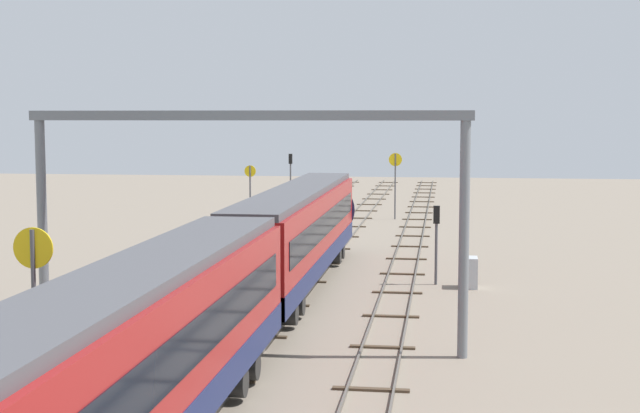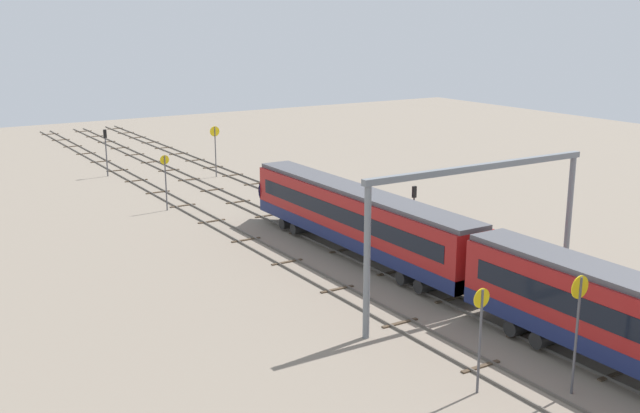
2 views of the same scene
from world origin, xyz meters
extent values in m
plane|color=gray|center=(0.00, 0.00, 0.00)|extent=(157.18, 157.18, 0.00)
cube|color=#59544C|center=(0.00, -5.64, 0.08)|extent=(141.18, 0.07, 0.16)
cube|color=#59544C|center=(0.00, -4.20, 0.08)|extent=(141.18, 0.07, 0.16)
cube|color=#473828|center=(-20.92, -4.92, 0.04)|extent=(0.24, 2.40, 0.08)
cube|color=#473828|center=(-15.69, -4.92, 0.04)|extent=(0.24, 2.40, 0.08)
cube|color=#473828|center=(-10.46, -4.92, 0.04)|extent=(0.24, 2.40, 0.08)
cube|color=#473828|center=(-5.23, -4.92, 0.04)|extent=(0.24, 2.40, 0.08)
cube|color=#473828|center=(0.00, -4.92, 0.04)|extent=(0.24, 2.40, 0.08)
cube|color=#473828|center=(5.23, -4.92, 0.04)|extent=(0.24, 2.40, 0.08)
cube|color=#473828|center=(10.46, -4.92, 0.04)|extent=(0.24, 2.40, 0.08)
cube|color=#473828|center=(15.69, -4.92, 0.04)|extent=(0.24, 2.40, 0.08)
cube|color=#473828|center=(20.92, -4.92, 0.04)|extent=(0.24, 2.40, 0.08)
cube|color=#473828|center=(26.14, -4.92, 0.04)|extent=(0.24, 2.40, 0.08)
cube|color=#473828|center=(31.37, -4.92, 0.04)|extent=(0.24, 2.40, 0.08)
cube|color=#473828|center=(36.60, -4.92, 0.04)|extent=(0.24, 2.40, 0.08)
cube|color=#473828|center=(41.83, -4.92, 0.04)|extent=(0.24, 2.40, 0.08)
cube|color=#473828|center=(47.06, -4.92, 0.04)|extent=(0.24, 2.40, 0.08)
cube|color=#473828|center=(52.29, -4.92, 0.04)|extent=(0.24, 2.40, 0.08)
cube|color=#473828|center=(57.52, -4.92, 0.04)|extent=(0.24, 2.40, 0.08)
cube|color=#473828|center=(62.75, -4.92, 0.04)|extent=(0.24, 2.40, 0.08)
cube|color=#473828|center=(67.98, -4.92, 0.04)|extent=(0.24, 2.40, 0.08)
cube|color=#59544C|center=(0.00, -0.72, 0.08)|extent=(141.18, 0.07, 0.16)
cube|color=#59544C|center=(0.00, 0.72, 0.08)|extent=(141.18, 0.07, 0.16)
cube|color=#473828|center=(-20.59, 0.00, 0.04)|extent=(0.24, 2.40, 0.08)
cube|color=#473828|center=(-14.71, 0.00, 0.04)|extent=(0.24, 2.40, 0.08)
cube|color=#473828|center=(-8.82, 0.00, 0.04)|extent=(0.24, 2.40, 0.08)
cube|color=#473828|center=(-2.94, 0.00, 0.04)|extent=(0.24, 2.40, 0.08)
cube|color=#473828|center=(2.94, 0.00, 0.04)|extent=(0.24, 2.40, 0.08)
cube|color=#473828|center=(8.82, 0.00, 0.04)|extent=(0.24, 2.40, 0.08)
cube|color=#473828|center=(14.71, 0.00, 0.04)|extent=(0.24, 2.40, 0.08)
cube|color=#473828|center=(20.59, 0.00, 0.04)|extent=(0.24, 2.40, 0.08)
cube|color=#473828|center=(26.47, 0.00, 0.04)|extent=(0.24, 2.40, 0.08)
cube|color=#473828|center=(32.35, 0.00, 0.04)|extent=(0.24, 2.40, 0.08)
cube|color=#473828|center=(38.24, 0.00, 0.04)|extent=(0.24, 2.40, 0.08)
cube|color=#473828|center=(44.12, 0.00, 0.04)|extent=(0.24, 2.40, 0.08)
cube|color=#473828|center=(50.00, 0.00, 0.04)|extent=(0.24, 2.40, 0.08)
cube|color=#473828|center=(55.88, 0.00, 0.04)|extent=(0.24, 2.40, 0.08)
cube|color=#473828|center=(61.77, 0.00, 0.04)|extent=(0.24, 2.40, 0.08)
cube|color=#473828|center=(67.65, 0.00, 0.04)|extent=(0.24, 2.40, 0.08)
cube|color=#59544C|center=(0.00, 4.20, 0.08)|extent=(141.18, 0.07, 0.16)
cube|color=#59544C|center=(0.00, 5.64, 0.08)|extent=(141.18, 0.07, 0.16)
cube|color=#473828|center=(-22.46, 4.92, 0.04)|extent=(0.24, 2.40, 0.08)
cube|color=#473828|center=(-16.04, 4.92, 0.04)|extent=(0.24, 2.40, 0.08)
cube|color=#473828|center=(-9.63, 4.92, 0.04)|extent=(0.24, 2.40, 0.08)
cube|color=#473828|center=(-3.21, 4.92, 0.04)|extent=(0.24, 2.40, 0.08)
cube|color=#473828|center=(3.21, 4.92, 0.04)|extent=(0.24, 2.40, 0.08)
cube|color=#473828|center=(9.63, 4.92, 0.04)|extent=(0.24, 2.40, 0.08)
cube|color=#473828|center=(16.04, 4.92, 0.04)|extent=(0.24, 2.40, 0.08)
cube|color=#473828|center=(22.46, 4.92, 0.04)|extent=(0.24, 2.40, 0.08)
cube|color=#473828|center=(28.88, 4.92, 0.04)|extent=(0.24, 2.40, 0.08)
cube|color=#473828|center=(35.30, 4.92, 0.04)|extent=(0.24, 2.40, 0.08)
cube|color=#473828|center=(41.71, 4.92, 0.04)|extent=(0.24, 2.40, 0.08)
cube|color=#473828|center=(48.13, 4.92, 0.04)|extent=(0.24, 2.40, 0.08)
cube|color=#473828|center=(54.55, 4.92, 0.04)|extent=(0.24, 2.40, 0.08)
cube|color=#473828|center=(60.96, 4.92, 0.04)|extent=(0.24, 2.40, 0.08)
cube|color=#473828|center=(67.38, 4.92, 0.04)|extent=(0.24, 2.40, 0.08)
cube|color=maroon|center=(-4.59, 0.00, 2.86)|extent=(24.00, 2.90, 3.60)
cube|color=navy|center=(-4.59, 0.00, 1.51)|extent=(24.00, 2.94, 0.90)
cube|color=#4C4C51|center=(-4.59, 0.00, 4.81)|extent=(24.00, 2.50, 0.30)
cube|color=black|center=(-4.59, -1.46, 3.29)|extent=(22.00, 0.04, 1.10)
cube|color=black|center=(-4.59, 1.46, 3.29)|extent=(22.00, 0.04, 1.10)
cylinder|color=black|center=(-13.17, 0.00, 0.61)|extent=(0.90, 2.70, 0.90)
cylinder|color=black|center=(-11.37, 0.00, 0.61)|extent=(0.90, 2.70, 0.90)
cylinder|color=black|center=(2.19, 0.00, 0.61)|extent=(0.90, 2.70, 0.90)
cylinder|color=black|center=(3.99, 0.00, 0.61)|extent=(0.90, 2.70, 0.90)
cube|color=maroon|center=(-29.39, 0.00, 2.86)|extent=(24.00, 2.90, 3.60)
cube|color=#4C4C51|center=(-29.39, 0.00, 4.81)|extent=(24.00, 2.50, 0.30)
cube|color=black|center=(-29.39, -1.46, 3.29)|extent=(22.00, 0.04, 1.10)
cube|color=black|center=(-29.39, 1.46, 3.29)|extent=(22.00, 0.04, 1.10)
cylinder|color=black|center=(-22.61, 0.00, 0.61)|extent=(0.90, 2.70, 0.90)
cylinder|color=black|center=(-20.81, 0.00, 0.61)|extent=(0.90, 2.70, 0.90)
cone|color=navy|center=(8.21, 0.00, 2.68)|extent=(1.60, 3.24, 3.24)
cylinder|color=slate|center=(-16.59, -7.79, 4.15)|extent=(0.36, 0.36, 8.31)
cylinder|color=slate|center=(-16.59, 7.64, 4.15)|extent=(0.36, 0.36, 8.31)
cube|color=slate|center=(-16.59, -0.07, 8.48)|extent=(0.40, 16.03, 0.35)
cylinder|color=#4C4C51|center=(26.39, -3.09, 2.70)|extent=(0.12, 0.12, 5.40)
cylinder|color=yellow|center=(26.43, -3.09, 4.91)|extent=(0.05, 1.08, 1.08)
cube|color=black|center=(26.46, -3.09, 4.91)|extent=(0.02, 0.49, 0.12)
cylinder|color=#4C4C51|center=(15.31, 6.67, 2.46)|extent=(0.12, 0.12, 4.92)
cylinder|color=yellow|center=(15.35, 6.67, 4.55)|extent=(0.05, 0.82, 0.82)
cube|color=black|center=(15.38, 6.67, 4.55)|extent=(0.02, 0.37, 0.12)
cylinder|color=#4C4C51|center=(-26.61, 3.28, 2.80)|extent=(0.12, 0.12, 5.59)
cylinder|color=yellow|center=(-26.57, 3.28, 5.11)|extent=(0.05, 1.06, 1.06)
cube|color=black|center=(-26.54, 3.28, 5.11)|extent=(0.02, 0.48, 0.12)
cylinder|color=#4C4C51|center=(-2.66, -6.72, 1.55)|extent=(0.14, 0.14, 3.10)
cube|color=black|center=(-2.66, -6.72, 3.55)|extent=(0.20, 0.32, 0.90)
sphere|color=yellow|center=(-2.55, -6.72, 3.74)|extent=(0.20, 0.20, 0.20)
sphere|color=#262626|center=(-2.55, -6.72, 3.35)|extent=(0.20, 0.20, 0.20)
cylinder|color=#4C4C51|center=(32.87, 6.73, 2.08)|extent=(0.14, 0.14, 4.17)
cube|color=black|center=(32.87, 6.73, 4.62)|extent=(0.20, 0.32, 0.90)
sphere|color=yellow|center=(32.98, 6.73, 4.82)|extent=(0.20, 0.20, 0.20)
sphere|color=#262626|center=(32.98, 6.73, 4.42)|extent=(0.20, 0.20, 0.20)
cube|color=#B2B7BC|center=(-3.27, -8.41, 0.76)|extent=(1.16, 0.72, 1.52)
cube|color=#333333|center=(-2.67, -8.41, 0.99)|extent=(0.02, 0.50, 0.24)
camera|label=1|loc=(-48.37, -7.08, 8.46)|focal=51.21mm
camera|label=2|loc=(-47.20, 29.57, 16.60)|focal=42.56mm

